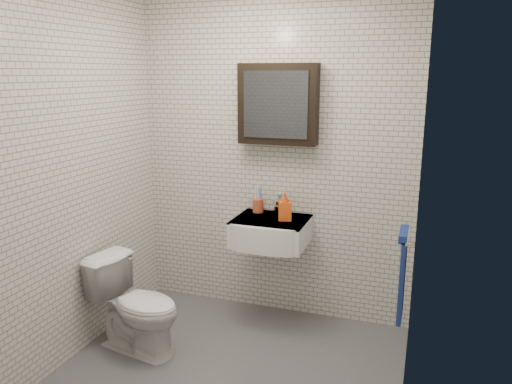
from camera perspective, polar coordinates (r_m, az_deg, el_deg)
ground at (r=3.50m, az=-3.22°, el=-19.88°), size 2.20×2.00×0.01m
room_shell at (r=2.96m, az=-3.59°, el=4.45°), size 2.22×2.02×2.51m
washbasin at (r=3.79m, az=1.55°, el=-4.59°), size 0.55×0.50×0.20m
faucet at (r=3.92m, az=2.43°, el=-1.50°), size 0.06×0.20×0.15m
mirror_cabinet at (r=3.79m, az=2.54°, el=9.98°), size 0.60×0.15×0.60m
towel_rail at (r=3.28m, az=16.41°, el=-8.66°), size 0.09×0.30×0.58m
toothbrush_cup at (r=3.96m, az=0.23°, el=-1.48°), size 0.11×0.11×0.23m
soap_bottle at (r=3.74m, az=3.34°, el=-1.62°), size 0.12×0.12×0.22m
toilet at (r=3.69m, az=-13.45°, el=-12.47°), size 0.72×0.50×0.68m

